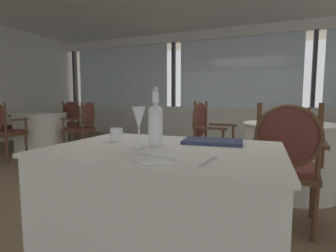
% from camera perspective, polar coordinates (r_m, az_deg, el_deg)
% --- Properties ---
extents(ground_plane, '(14.22, 14.22, 0.00)m').
position_cam_1_polar(ground_plane, '(3.15, 7.98, -12.83)').
color(ground_plane, '#756047').
extents(window_wall_far, '(10.94, 0.14, 2.86)m').
position_cam_1_polar(window_wall_far, '(6.69, 15.41, 6.71)').
color(window_wall_far, silver).
rests_on(window_wall_far, ground_plane).
extents(foreground_table, '(1.19, 0.82, 0.76)m').
position_cam_1_polar(foreground_table, '(1.44, -0.77, -19.80)').
color(foreground_table, silver).
rests_on(foreground_table, ground_plane).
extents(side_plate, '(0.20, 0.20, 0.01)m').
position_cam_1_polar(side_plate, '(1.05, -2.39, -7.40)').
color(side_plate, white).
rests_on(side_plate, foreground_table).
extents(butter_knife, '(0.18, 0.05, 0.00)m').
position_cam_1_polar(butter_knife, '(1.05, -2.39, -7.12)').
color(butter_knife, silver).
rests_on(butter_knife, foreground_table).
extents(dinner_fork, '(0.04, 0.18, 0.00)m').
position_cam_1_polar(dinner_fork, '(1.02, 9.34, -8.02)').
color(dinner_fork, silver).
rests_on(dinner_fork, foreground_table).
extents(water_bottle, '(0.08, 0.08, 0.32)m').
position_cam_1_polar(water_bottle, '(1.37, -2.87, 0.80)').
color(water_bottle, white).
rests_on(water_bottle, foreground_table).
extents(wine_glass, '(0.07, 0.07, 0.22)m').
position_cam_1_polar(wine_glass, '(1.22, -6.72, 1.55)').
color(wine_glass, white).
rests_on(wine_glass, foreground_table).
extents(water_tumbler, '(0.08, 0.08, 0.08)m').
position_cam_1_polar(water_tumbler, '(1.53, -11.71, -1.97)').
color(water_tumbler, white).
rests_on(water_tumbler, foreground_table).
extents(menu_book, '(0.35, 0.23, 0.02)m').
position_cam_1_polar(menu_book, '(1.46, 10.19, -3.52)').
color(menu_book, '#2D3856').
rests_on(menu_book, foreground_table).
extents(background_table_1, '(1.00, 1.00, 0.76)m').
position_cam_1_polar(background_table_1, '(5.62, -27.02, -1.25)').
color(background_table_1, silver).
rests_on(background_table_1, ground_plane).
extents(dining_chair_1_0, '(0.53, 0.59, 0.99)m').
position_cam_1_polar(dining_chair_1_0, '(5.07, -18.86, 0.55)').
color(dining_chair_1_0, brown).
rests_on(dining_chair_1_0, ground_plane).
extents(dining_chair_1_1, '(0.59, 0.53, 1.00)m').
position_cam_1_polar(dining_chair_1_1, '(6.35, -21.85, 1.51)').
color(dining_chair_1_1, brown).
rests_on(dining_chair_1_1, ground_plane).
extents(dining_chair_1_2, '(0.53, 0.59, 0.97)m').
position_cam_1_polar(dining_chair_1_2, '(6.23, -33.81, 0.74)').
color(dining_chair_1_2, brown).
rests_on(dining_chair_1_2, ground_plane).
extents(dining_chair_1_3, '(0.59, 0.53, 0.99)m').
position_cam_1_polar(dining_chair_1_3, '(4.91, -33.91, -0.19)').
color(dining_chair_1_3, brown).
rests_on(dining_chair_1_3, ground_plane).
extents(background_table_2, '(1.02, 1.02, 0.76)m').
position_cam_1_polar(background_table_2, '(3.10, 26.10, -6.42)').
color(background_table_2, silver).
rests_on(background_table_2, ground_plane).
extents(dining_chair_2_0, '(0.58, 0.52, 0.99)m').
position_cam_1_polar(dining_chair_2_0, '(2.14, 25.59, -6.48)').
color(dining_chair_2_0, brown).
rests_on(dining_chair_2_0, ground_plane).
extents(dining_chair_2_2, '(0.58, 0.52, 0.91)m').
position_cam_1_polar(dining_chair_2_2, '(4.00, 26.59, -1.50)').
color(dining_chair_2_2, brown).
rests_on(dining_chair_2_2, ground_plane).
extents(dining_chair_2_3, '(0.52, 0.58, 1.00)m').
position_cam_1_polar(dining_chair_2_3, '(3.23, 9.27, -1.87)').
color(dining_chair_2_3, brown).
rests_on(dining_chair_2_3, ground_plane).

